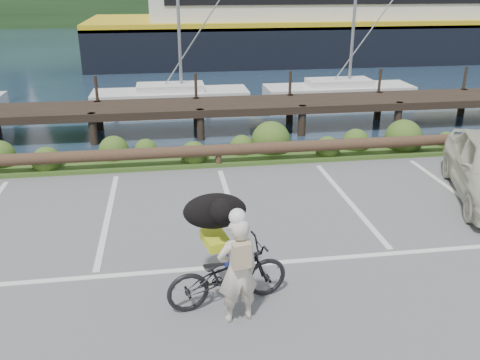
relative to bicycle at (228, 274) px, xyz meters
name	(u,v)px	position (x,y,z in m)	size (l,w,h in m)	color
ground	(247,253)	(0.52, 1.41, -0.49)	(72.00, 72.00, 0.00)	#58585A
harbor_backdrop	(170,11)	(0.91, 79.88, -0.49)	(170.00, 160.00, 30.00)	#19293C
vegetation_strip	(216,156)	(0.52, 6.71, -0.44)	(34.00, 1.60, 0.10)	#3D5B21
log_rail	(219,166)	(0.52, 6.01, -0.49)	(32.00, 0.30, 0.60)	#443021
bicycle	(228,274)	(0.00, 0.00, 0.00)	(0.65, 1.86, 0.98)	black
cyclist	(238,271)	(0.09, -0.43, 0.32)	(0.59, 0.39, 1.61)	beige
dog	(215,211)	(-0.12, 0.59, 0.77)	(0.98, 0.48, 0.57)	black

